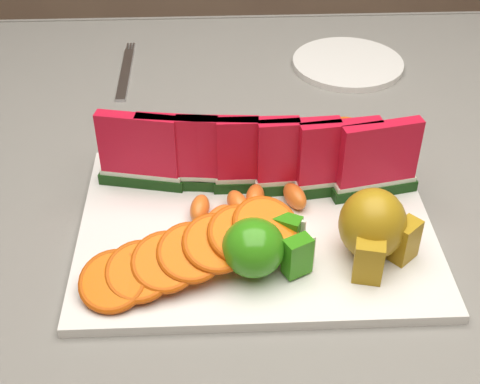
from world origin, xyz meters
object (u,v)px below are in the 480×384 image
at_px(side_plate, 348,63).
at_px(fork, 126,71).
at_px(apple_cluster, 260,247).
at_px(platter, 256,227).
at_px(pear_cluster, 374,227).

distance_m(side_plate, fork, 0.36).
xyz_separation_m(apple_cluster, side_plate, (0.18, 0.48, -0.04)).
height_order(platter, fork, platter).
height_order(apple_cluster, fork, apple_cluster).
bearing_deg(fork, side_plate, 0.99).
xyz_separation_m(apple_cluster, pear_cluster, (0.12, 0.02, 0.01)).
bearing_deg(side_plate, apple_cluster, -110.27).
bearing_deg(side_plate, fork, -179.01).
distance_m(apple_cluster, pear_cluster, 0.12).
relative_size(apple_cluster, side_plate, 0.45).
height_order(apple_cluster, pear_cluster, pear_cluster).
relative_size(pear_cluster, fork, 0.48).
bearing_deg(fork, platter, -64.82).
bearing_deg(side_plate, platter, -113.65).
bearing_deg(fork, pear_cluster, -55.93).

